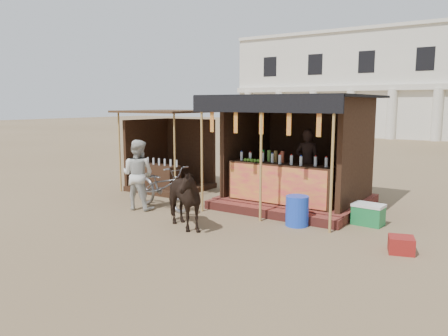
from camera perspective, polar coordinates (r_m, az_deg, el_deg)
The scene contains 10 objects.
ground at distance 9.10m, azimuth -5.67°, elevation -8.12°, with size 120.00×120.00×0.00m, color #846B4C.
main_stall at distance 11.17m, azimuth 9.38°, elevation 0.31°, with size 3.60×3.61×2.78m.
secondary_stall at distance 13.35m, azimuth -7.42°, elevation 0.92°, with size 2.40×2.40×2.38m.
cow at distance 9.11m, azimuth -5.83°, elevation -3.90°, with size 0.70×1.53×1.29m, color black.
motorbike at distance 10.87m, azimuth -8.04°, elevation -2.44°, with size 0.73×2.08×1.09m, color gray.
bystander at distance 10.86m, azimuth -11.17°, elevation -0.86°, with size 0.83×0.65×1.72m, color silver.
blue_barrel at distance 9.44m, azimuth 9.53°, elevation -5.55°, with size 0.49×0.49×0.64m, color blue.
red_crate at distance 8.32m, azimuth 22.14°, elevation -9.28°, with size 0.42×0.41×0.29m, color maroon.
cooler at distance 9.90m, azimuth 18.32°, elevation -5.75°, with size 0.67×0.48×0.46m.
background_building at distance 37.46m, azimuth 22.45°, elevation 9.97°, with size 26.00×7.45×8.18m.
Camera 1 is at (5.56, -6.72, 2.59)m, focal length 35.00 mm.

